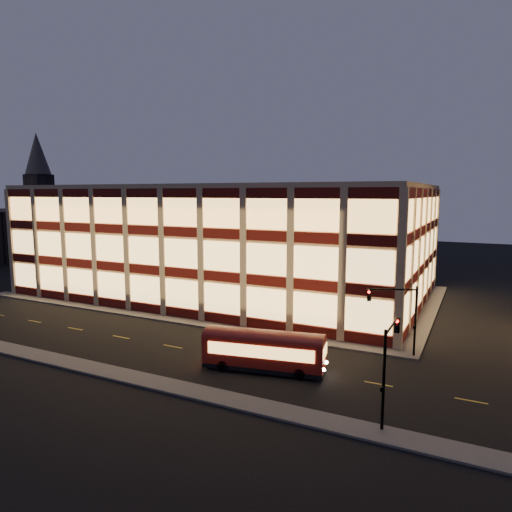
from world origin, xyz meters
The scene contains 10 objects.
ground centered at (0.00, 0.00, 0.00)m, with size 200.00×200.00×0.00m, color black.
sidewalk_office_south centered at (-3.00, 1.00, 0.07)m, with size 54.00×2.00×0.15m, color #514F4C.
sidewalk_office_east centered at (23.00, 17.00, 0.07)m, with size 2.00×30.00×0.15m, color #514F4C.
sidewalk_near centered at (0.00, -13.00, 0.07)m, with size 100.00×2.00×0.15m, color #514F4C.
office_building centered at (-2.91, 16.91, 7.25)m, with size 50.45×30.45×14.50m.
church_tower centered at (-70.00, 40.00, 9.00)m, with size 5.00×5.00×18.00m, color #2D2621.
church_spire centered at (-70.00, 40.00, 23.00)m, with size 6.00×6.00×10.00m, color #4C473F.
traffic_signal_far centered at (22.21, 0.24, 4.11)m, with size 3.79×1.87×6.00m.
traffic_signal_near centered at (23.50, -11.03, 4.13)m, with size 0.32×4.45×6.00m.
trolley_bus centered at (13.55, -7.29, 1.74)m, with size 9.56×3.98×3.15m.
Camera 1 is at (27.92, -37.59, 13.51)m, focal length 32.00 mm.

